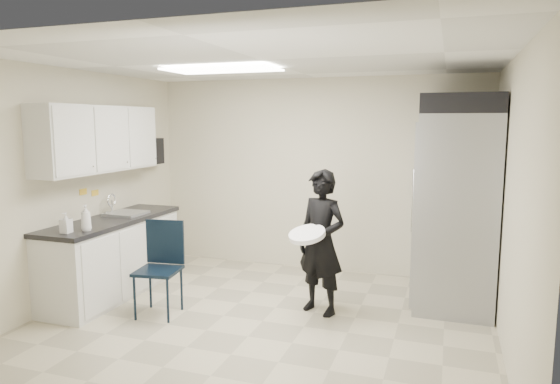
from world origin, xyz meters
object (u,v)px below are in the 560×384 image
at_px(folding_chair, 158,271).
at_px(man_tuxedo, 321,242).
at_px(commercial_fridge, 456,209).
at_px(lower_counter, 113,258).

distance_m(folding_chair, man_tuxedo, 1.73).
bearing_deg(man_tuxedo, folding_chair, -137.39).
bearing_deg(commercial_fridge, folding_chair, -153.30).
relative_size(commercial_fridge, man_tuxedo, 1.37).
xyz_separation_m(lower_counter, commercial_fridge, (3.78, 1.07, 0.62)).
height_order(lower_counter, man_tuxedo, man_tuxedo).
relative_size(lower_counter, man_tuxedo, 1.24).
distance_m(commercial_fridge, man_tuxedo, 1.60).
bearing_deg(folding_chair, commercial_fridge, 18.91).
xyz_separation_m(folding_chair, man_tuxedo, (1.59, 0.63, 0.29)).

